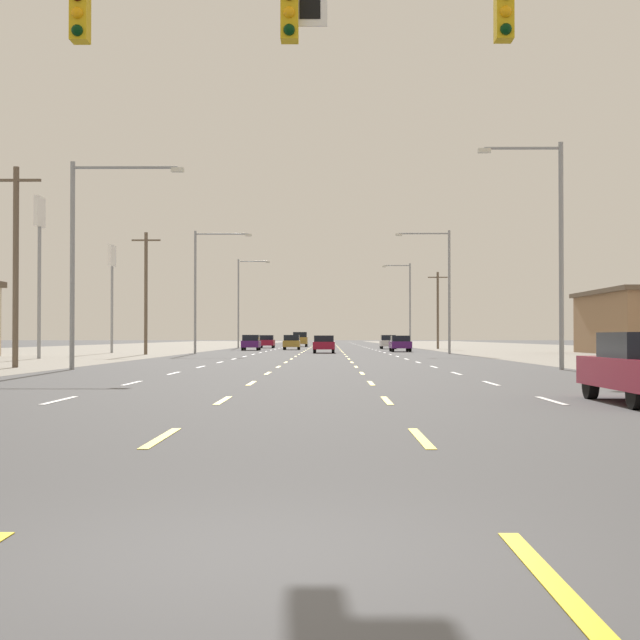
{
  "coord_description": "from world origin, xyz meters",
  "views": [
    {
      "loc": [
        0.5,
        -5.83,
        1.37
      ],
      "look_at": [
        -0.21,
        74.8,
        2.78
      ],
      "focal_mm": 53.44,
      "sensor_mm": 36.0,
      "label": 1
    }
  ],
  "objects_px": {
    "sedan_far_right_mid": "(400,343)",
    "streetlight_right_row_0": "(553,239)",
    "suv_inner_left_distant_b": "(300,339)",
    "streetlight_left_row_1": "(201,282)",
    "streetlight_right_row_1": "(444,282)",
    "hatchback_far_left_farthest": "(267,341)",
    "hatchback_far_right_farther": "(388,342)",
    "sedan_center_turn_distant_a": "(325,341)",
    "pole_sign_left_row_2": "(112,271)",
    "streetlight_left_row_0": "(86,246)",
    "streetlight_left_row_2": "(241,297)",
    "streetlight_right_row_2": "(408,300)",
    "hatchback_inner_left_far": "(292,342)",
    "sedan_center_turn_near": "(324,344)",
    "hatchback_far_left_midfar": "(251,342)",
    "pole_sign_left_row_1": "(39,239)"
  },
  "relations": [
    {
      "from": "sedan_far_right_mid",
      "to": "streetlight_left_row_1",
      "type": "distance_m",
      "value": 20.4
    },
    {
      "from": "sedan_far_right_mid",
      "to": "suv_inner_left_distant_b",
      "type": "xyz_separation_m",
      "value": [
        -10.36,
        42.42,
        0.27
      ]
    },
    {
      "from": "sedan_far_right_mid",
      "to": "sedan_center_turn_distant_a",
      "type": "bearing_deg",
      "value": 100.55
    },
    {
      "from": "pole_sign_left_row_1",
      "to": "streetlight_right_row_2",
      "type": "relative_size",
      "value": 1.01
    },
    {
      "from": "sedan_center_turn_near",
      "to": "hatchback_far_right_farther",
      "type": "distance_m",
      "value": 27.48
    },
    {
      "from": "suv_inner_left_distant_b",
      "to": "streetlight_left_row_2",
      "type": "bearing_deg",
      "value": -111.31
    },
    {
      "from": "sedan_center_turn_near",
      "to": "hatchback_far_left_farthest",
      "type": "height_order",
      "value": "hatchback_far_left_farthest"
    },
    {
      "from": "hatchback_far_left_midfar",
      "to": "hatchback_inner_left_far",
      "type": "xyz_separation_m",
      "value": [
        3.88,
        4.47,
        0.0
      ]
    },
    {
      "from": "hatchback_far_right_farther",
      "to": "streetlight_left_row_1",
      "type": "height_order",
      "value": "streetlight_left_row_1"
    },
    {
      "from": "hatchback_far_left_farthest",
      "to": "sedan_far_right_mid",
      "type": "bearing_deg",
      "value": -63.65
    },
    {
      "from": "sedan_far_right_mid",
      "to": "streetlight_right_row_0",
      "type": "xyz_separation_m",
      "value": [
        2.79,
        -47.05,
        4.66
      ]
    },
    {
      "from": "pole_sign_left_row_2",
      "to": "streetlight_right_row_0",
      "type": "height_order",
      "value": "streetlight_right_row_0"
    },
    {
      "from": "streetlight_left_row_1",
      "to": "hatchback_far_left_farthest",
      "type": "bearing_deg",
      "value": 85.92
    },
    {
      "from": "streetlight_left_row_1",
      "to": "streetlight_right_row_2",
      "type": "distance_m",
      "value": 41.34
    },
    {
      "from": "hatchback_far_left_farthest",
      "to": "streetlight_right_row_1",
      "type": "xyz_separation_m",
      "value": [
        16.6,
        -38.72,
        4.95
      ]
    },
    {
      "from": "pole_sign_left_row_2",
      "to": "sedan_center_turn_distant_a",
      "type": "bearing_deg",
      "value": 67.91
    },
    {
      "from": "hatchback_far_left_midfar",
      "to": "hatchback_far_left_farthest",
      "type": "distance_m",
      "value": 19.82
    },
    {
      "from": "streetlight_left_row_2",
      "to": "streetlight_right_row_2",
      "type": "xyz_separation_m",
      "value": [
        19.66,
        0.0,
        -0.31
      ]
    },
    {
      "from": "streetlight_right_row_1",
      "to": "streetlight_left_row_2",
      "type": "relative_size",
      "value": 0.94
    },
    {
      "from": "sedan_far_right_mid",
      "to": "hatchback_far_left_farthest",
      "type": "xyz_separation_m",
      "value": [
        -13.92,
        28.11,
        0.03
      ]
    },
    {
      "from": "streetlight_left_row_2",
      "to": "streetlight_right_row_2",
      "type": "height_order",
      "value": "streetlight_left_row_2"
    },
    {
      "from": "hatchback_far_left_farthest",
      "to": "streetlight_right_row_2",
      "type": "bearing_deg",
      "value": -7.74
    },
    {
      "from": "hatchback_far_left_farthest",
      "to": "streetlight_left_row_1",
      "type": "bearing_deg",
      "value": -94.08
    },
    {
      "from": "hatchback_far_right_farther",
      "to": "streetlight_right_row_0",
      "type": "distance_m",
      "value": 66.95
    },
    {
      "from": "streetlight_left_row_0",
      "to": "streetlight_left_row_2",
      "type": "height_order",
      "value": "streetlight_left_row_2"
    },
    {
      "from": "sedan_center_turn_distant_a",
      "to": "streetlight_right_row_1",
      "type": "xyz_separation_m",
      "value": [
        9.59,
        -47.75,
        4.97
      ]
    },
    {
      "from": "streetlight_right_row_1",
      "to": "hatchback_far_left_farthest",
      "type": "bearing_deg",
      "value": 113.2
    },
    {
      "from": "hatchback_far_right_farther",
      "to": "sedan_center_turn_distant_a",
      "type": "distance_m",
      "value": 18.83
    },
    {
      "from": "streetlight_left_row_2",
      "to": "sedan_far_right_mid",
      "type": "bearing_deg",
      "value": -56.91
    },
    {
      "from": "sedan_center_turn_near",
      "to": "pole_sign_left_row_1",
      "type": "xyz_separation_m",
      "value": [
        -17.62,
        -20.65,
        6.67
      ]
    },
    {
      "from": "streetlight_left_row_2",
      "to": "streetlight_left_row_1",
      "type": "bearing_deg",
      "value": -89.77
    },
    {
      "from": "sedan_center_turn_distant_a",
      "to": "pole_sign_left_row_2",
      "type": "bearing_deg",
      "value": -112.09
    },
    {
      "from": "sedan_far_right_mid",
      "to": "pole_sign_left_row_2",
      "type": "bearing_deg",
      "value": -164.74
    },
    {
      "from": "suv_inner_left_distant_b",
      "to": "streetlight_left_row_0",
      "type": "distance_m",
      "value": 89.79
    },
    {
      "from": "hatchback_far_left_farthest",
      "to": "streetlight_left_row_1",
      "type": "distance_m",
      "value": 39.13
    },
    {
      "from": "streetlight_left_row_0",
      "to": "streetlight_left_row_2",
      "type": "bearing_deg",
      "value": 90.17
    },
    {
      "from": "sedan_center_turn_near",
      "to": "hatchback_far_left_midfar",
      "type": "distance_m",
      "value": 16.86
    },
    {
      "from": "sedan_far_right_mid",
      "to": "hatchback_far_right_farther",
      "type": "relative_size",
      "value": 1.15
    },
    {
      "from": "sedan_far_right_mid",
      "to": "streetlight_right_row_1",
      "type": "distance_m",
      "value": 12.02
    },
    {
      "from": "suv_inner_left_distant_b",
      "to": "streetlight_left_row_2",
      "type": "xyz_separation_m",
      "value": [
        -6.47,
        -16.59,
        4.98
      ]
    },
    {
      "from": "sedan_far_right_mid",
      "to": "sedan_center_turn_distant_a",
      "type": "relative_size",
      "value": 1.0
    },
    {
      "from": "hatchback_far_left_midfar",
      "to": "sedan_far_right_mid",
      "type": "bearing_deg",
      "value": -30.22
    },
    {
      "from": "pole_sign_left_row_2",
      "to": "suv_inner_left_distant_b",
      "type": "bearing_deg",
      "value": 73.71
    },
    {
      "from": "sedan_far_right_mid",
      "to": "streetlight_right_row_2",
      "type": "relative_size",
      "value": 0.45
    },
    {
      "from": "sedan_center_turn_near",
      "to": "streetlight_left_row_2",
      "type": "distance_m",
      "value": 34.59
    },
    {
      "from": "hatchback_inner_left_far",
      "to": "suv_inner_left_distant_b",
      "type": "relative_size",
      "value": 0.8
    },
    {
      "from": "suv_inner_left_distant_b",
      "to": "streetlight_right_row_1",
      "type": "xyz_separation_m",
      "value": [
        13.03,
        -53.03,
        4.7
      ]
    },
    {
      "from": "streetlight_right_row_2",
      "to": "hatchback_far_left_farthest",
      "type": "bearing_deg",
      "value": 172.26
    },
    {
      "from": "suv_inner_left_distant_b",
      "to": "streetlight_left_row_1",
      "type": "xyz_separation_m",
      "value": [
        -6.33,
        -53.03,
        4.72
      ]
    },
    {
      "from": "pole_sign_left_row_1",
      "to": "streetlight_left_row_0",
      "type": "xyz_separation_m",
      "value": [
        7.9,
        -19.52,
        -2.28
      ]
    }
  ]
}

